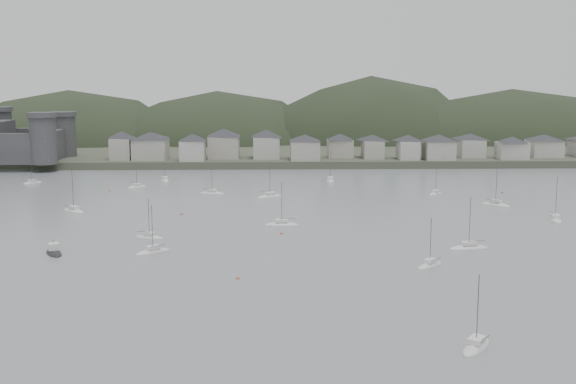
{
  "coord_description": "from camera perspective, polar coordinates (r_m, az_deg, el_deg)",
  "views": [
    {
      "loc": [
        -5.45,
        -108.19,
        35.14
      ],
      "look_at": [
        0.0,
        75.0,
        6.0
      ],
      "focal_mm": 43.91,
      "sensor_mm": 36.0,
      "label": 1
    }
  ],
  "objects": [
    {
      "name": "motor_launch_far",
      "position": [
        152.36,
        -18.43,
        -4.66
      ],
      "size": [
        5.91,
        7.91,
        3.8
      ],
      "rotation": [
        0.0,
        0.0,
        3.63
      ],
      "color": "black",
      "rests_on": "ground"
    },
    {
      "name": "forested_ridge",
      "position": [
        380.58,
        -0.14,
        2.03
      ],
      "size": [
        851.55,
        103.94,
        102.57
      ],
      "color": "black",
      "rests_on": "ground"
    },
    {
      "name": "far_shore_land",
      "position": [
        404.63,
        -0.93,
        4.26
      ],
      "size": [
        900.0,
        250.0,
        3.0
      ],
      "primitive_type": "cube",
      "color": "#383D2D",
      "rests_on": "ground"
    },
    {
      "name": "mooring_buoys",
      "position": [
        164.58,
        -2.69,
        -3.25
      ],
      "size": [
        140.27,
        130.85,
        0.7
      ],
      "color": "#CE6944",
      "rests_on": "ground"
    },
    {
      "name": "ground",
      "position": [
        113.89,
        1.14,
        -8.94
      ],
      "size": [
        900.0,
        900.0,
        0.0
      ],
      "primitive_type": "plane",
      "color": "slate",
      "rests_on": "ground"
    },
    {
      "name": "moored_fleet",
      "position": [
        176.37,
        -2.0,
        -2.41
      ],
      "size": [
        268.78,
        169.25,
        13.32
      ],
      "color": "silver",
      "rests_on": "ground"
    },
    {
      "name": "waterfront_town",
      "position": [
        298.05,
        9.16,
        3.82
      ],
      "size": [
        451.48,
        28.46,
        12.92
      ],
      "color": "gray",
      "rests_on": "far_shore_land"
    }
  ]
}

